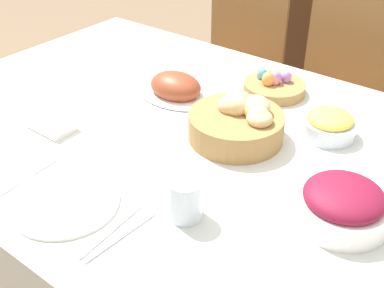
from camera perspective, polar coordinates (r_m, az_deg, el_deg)
The scene contains 14 objects.
dining_table at distance 1.59m, azimuth 1.23°, elevation -10.73°, with size 1.90×1.19×0.74m.
chair_far_left at distance 2.40m, azimuth 4.93°, elevation 9.94°, with size 0.42×0.42×1.00m.
chair_far_center at distance 2.18m, azimuth 16.85°, elevation 6.14°, with size 0.43×0.43×1.00m.
bread_basket at distance 1.34m, azimuth 5.55°, elevation 2.65°, with size 0.27×0.27×0.13m.
egg_basket at distance 1.62m, azimuth 9.68°, elevation 6.78°, with size 0.20×0.20×0.08m.
ham_platter at distance 1.57m, azimuth -1.95°, elevation 6.67°, with size 0.28×0.19×0.09m.
beet_salad_bowl at distance 1.11m, azimuth 17.42°, elevation -6.81°, with size 0.21×0.21×0.10m.
pineapple_bowl at distance 1.41m, azimuth 15.97°, elevation 2.25°, with size 0.15×0.15×0.08m.
dinner_plate at distance 1.16m, azimuth -14.79°, elevation -6.65°, with size 0.25×0.25×0.01m.
fork at distance 1.27m, azimuth -19.12°, elevation -3.89°, with size 0.02×0.20×0.00m.
knife at distance 1.07m, azimuth -9.56°, elevation -10.07°, with size 0.02×0.20×0.00m.
spoon at distance 1.06m, azimuth -8.40°, elevation -10.79°, with size 0.02×0.20×0.00m.
drinking_cup at distance 1.06m, azimuth -0.80°, elevation -6.54°, with size 0.08×0.08×0.10m.
butter_dish at distance 1.45m, azimuth -16.33°, elevation 2.33°, with size 0.14×0.09×0.03m.
Camera 1 is at (0.67, -0.92, 1.47)m, focal length 45.00 mm.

